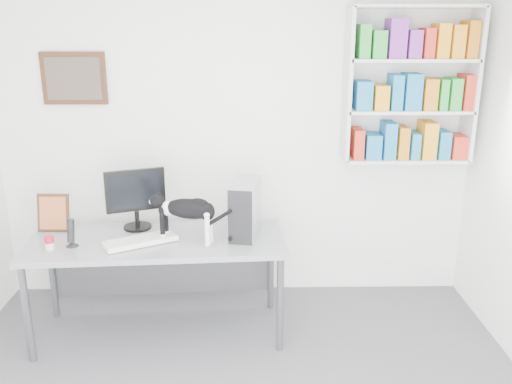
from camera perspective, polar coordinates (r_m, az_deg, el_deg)
The scene contains 11 objects.
room at distance 2.68m, azimuth -3.03°, elevation -3.89°, with size 4.01×4.01×2.70m.
bookshelf at distance 4.56m, azimuth 15.90°, elevation 10.72°, with size 1.03×0.28×1.24m, color silver.
wall_art at distance 4.70m, azimuth -18.61°, elevation 11.27°, with size 0.52×0.04×0.42m, color #422415.
desk at distance 4.28m, azimuth -10.11°, elevation -9.77°, with size 1.89×0.73×0.79m, color gray.
monitor at distance 4.28m, azimuth -12.55°, elevation -0.69°, with size 0.46×0.22×0.49m, color black.
keyboard at distance 4.05m, azimuth -12.09°, elevation -5.04°, with size 0.52×0.20×0.04m, color white.
pc_tower at distance 4.06m, azimuth -1.17°, elevation -1.77°, with size 0.19×0.42×0.42m, color #A4A4A9.
speaker at distance 4.10m, azimuth -18.90°, elevation -4.04°, with size 0.09×0.09×0.21m, color black.
leaning_print at distance 4.45m, azimuth -20.56°, elevation -1.98°, with size 0.24×0.10×0.30m, color #422415.
soup_can at distance 4.12m, azimuth -20.92°, elevation -5.02°, with size 0.07×0.07×0.10m, color red.
cat at distance 3.97m, azimuth -7.19°, elevation -2.90°, with size 0.56×0.15×0.35m, color black, non-canonical shape.
Camera 1 is at (0.10, -2.50, 2.31)m, focal length 38.00 mm.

